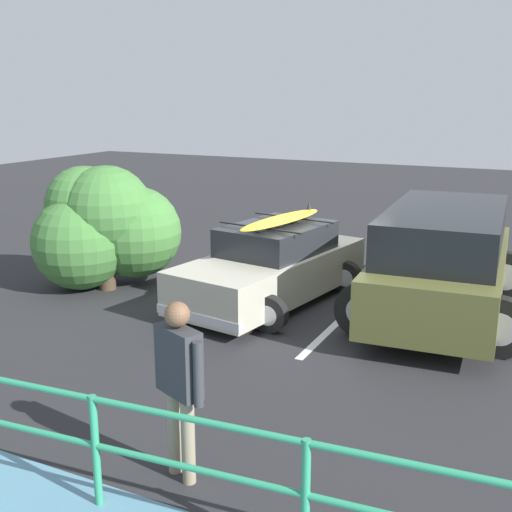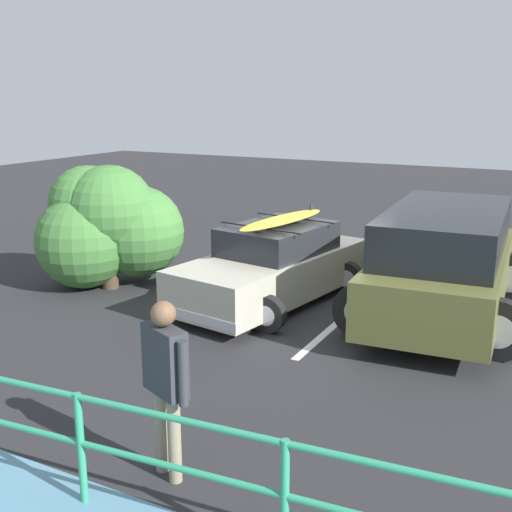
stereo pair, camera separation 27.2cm
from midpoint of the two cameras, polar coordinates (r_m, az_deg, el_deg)
The scene contains 7 objects.
ground_plane at distance 11.66m, azimuth 3.88°, elevation -3.31°, with size 44.00×44.00×0.02m, color #28282B.
parking_stripe at distance 10.66m, azimuth 7.41°, elevation -5.04°, with size 4.24×0.12×0.00m, color silver.
sedan_car at distance 10.99m, azimuth 0.78°, elevation -0.89°, with size 2.54×4.20×1.61m.
suv_car at distance 10.55m, azimuth 15.59°, elevation -0.41°, with size 2.89×4.82×1.78m.
person_bystander at distance 5.94m, azimuth -8.17°, elevation -10.41°, with size 0.63×0.37×1.73m.
railing_fence at distance 6.44m, azimuth -22.39°, elevation -12.73°, with size 9.49×0.76×1.04m.
bush_near_left at distance 12.15m, azimuth -14.05°, elevation 2.60°, with size 2.42×2.47×2.25m.
Camera 1 is at (-4.03, 10.37, 3.50)m, focal length 45.00 mm.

